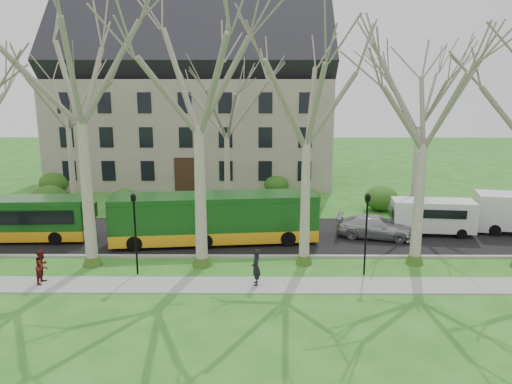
% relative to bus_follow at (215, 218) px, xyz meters
% --- Properties ---
extents(ground, '(120.00, 120.00, 0.00)m').
position_rel_bus_follow_xyz_m(ground, '(2.31, -4.09, -1.64)').
color(ground, '#2B691E').
rests_on(ground, ground).
extents(sidewalk, '(70.00, 2.00, 0.06)m').
position_rel_bus_follow_xyz_m(sidewalk, '(2.31, -6.59, -1.61)').
color(sidewalk, gray).
rests_on(sidewalk, ground).
extents(road, '(80.00, 8.00, 0.06)m').
position_rel_bus_follow_xyz_m(road, '(2.31, 1.41, -1.61)').
color(road, black).
rests_on(road, ground).
extents(curb, '(80.00, 0.25, 0.14)m').
position_rel_bus_follow_xyz_m(curb, '(2.31, -2.59, -1.57)').
color(curb, '#A5A39E').
rests_on(curb, ground).
extents(building, '(26.50, 12.20, 16.00)m').
position_rel_bus_follow_xyz_m(building, '(-3.69, 19.91, 6.42)').
color(building, gray).
rests_on(building, ground).
extents(tree_row_verge, '(49.00, 7.00, 14.00)m').
position_rel_bus_follow_xyz_m(tree_row_verge, '(2.31, -3.79, 5.36)').
color(tree_row_verge, gray).
rests_on(tree_row_verge, ground).
extents(tree_row_far, '(33.00, 7.00, 12.00)m').
position_rel_bus_follow_xyz_m(tree_row_far, '(0.98, 6.91, 4.36)').
color(tree_row_far, gray).
rests_on(tree_row_far, ground).
extents(lamp_row, '(36.22, 0.22, 4.30)m').
position_rel_bus_follow_xyz_m(lamp_row, '(2.31, -5.09, 0.93)').
color(lamp_row, black).
rests_on(lamp_row, ground).
extents(hedges, '(30.60, 8.60, 2.00)m').
position_rel_bus_follow_xyz_m(hedges, '(-2.35, 9.91, -0.64)').
color(hedges, '#204E16').
rests_on(hedges, ground).
extents(bus_follow, '(12.87, 3.95, 3.17)m').
position_rel_bus_follow_xyz_m(bus_follow, '(0.00, 0.00, 0.00)').
color(bus_follow, '#154A17').
rests_on(bus_follow, road).
extents(sedan, '(5.24, 3.18, 1.42)m').
position_rel_bus_follow_xyz_m(sedan, '(10.25, 0.97, -0.87)').
color(sedan, '#A3A3A7').
rests_on(sedan, road).
extents(van_a, '(5.38, 2.41, 2.28)m').
position_rel_bus_follow_xyz_m(van_a, '(14.18, 1.78, -0.44)').
color(van_a, silver).
rests_on(van_a, road).
extents(pedestrian_a, '(0.49, 0.70, 1.84)m').
position_rel_bus_follow_xyz_m(pedestrian_a, '(2.61, -6.55, -0.66)').
color(pedestrian_a, black).
rests_on(pedestrian_a, sidewalk).
extents(pedestrian_b, '(0.72, 0.89, 1.75)m').
position_rel_bus_follow_xyz_m(pedestrian_b, '(-8.13, -6.37, -0.71)').
color(pedestrian_b, '#541813').
rests_on(pedestrian_b, sidewalk).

